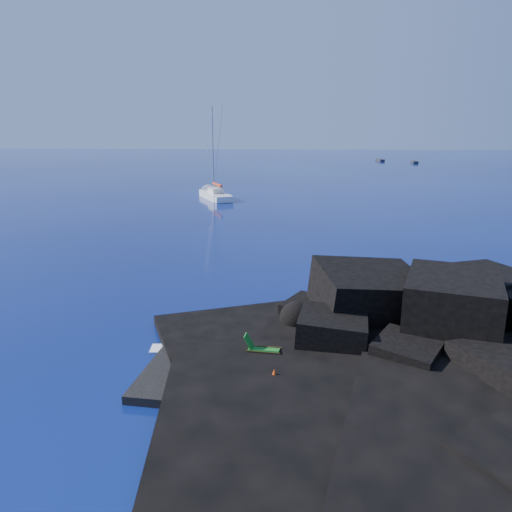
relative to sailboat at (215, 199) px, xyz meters
The scene contains 11 objects.
ground 51.39m from the sailboat, 85.29° to the right, with size 400.00×400.00×0.00m, color #030A3A.
headland 51.20m from the sailboat, 70.35° to the right, with size 24.00×24.00×3.60m, color black, non-canonical shape.
beach 51.47m from the sailboat, 80.24° to the right, with size 8.50×6.00×0.70m, color black.
surf_foam 47.13m from the sailboat, 78.72° to the right, with size 10.00×8.00×0.06m, color white, non-canonical shape.
sailboat is the anchor object (origin of this frame).
deck_chair 50.51m from the sailboat, 79.46° to the right, with size 1.51×0.66×1.04m, color #186D1D, non-canonical shape.
towel 52.64m from the sailboat, 80.94° to the right, with size 1.73×0.82×0.05m, color white.
sunbather 52.64m from the sailboat, 80.94° to the right, with size 1.58×0.39×0.21m, color #E3A777, non-canonical shape.
marker_cone 52.66m from the sailboat, 79.35° to the right, with size 0.33×0.33×0.51m, color #E9430C.
distant_boat_a 86.28m from the sailboat, 64.89° to the left, with size 1.32×4.24×0.57m, color #27272C.
distant_boat_b 83.87m from the sailboat, 57.88° to the left, with size 1.31×4.19×0.56m, color #25252A.
Camera 1 is at (5.89, -18.01, 9.95)m, focal length 35.00 mm.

